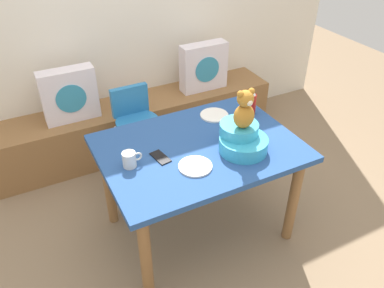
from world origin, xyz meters
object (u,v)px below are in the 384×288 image
at_px(dinner_plate_near, 214,115).
at_px(pillow_floral_right, 204,67).
at_px(pillow_floral_left, 69,95).
at_px(cell_phone, 160,157).
at_px(ketchup_bottle, 251,103).
at_px(infant_seat_teal, 242,139).
at_px(dinner_plate_far, 195,166).
at_px(coffee_mug, 130,160).
at_px(dining_table, 199,159).
at_px(teddy_bear, 245,110).
at_px(book_stack, 134,101).
at_px(highchair, 137,124).

bearing_deg(dinner_plate_near, pillow_floral_right, 65.90).
height_order(pillow_floral_left, cell_phone, pillow_floral_left).
relative_size(pillow_floral_left, ketchup_bottle, 2.38).
bearing_deg(dinner_plate_near, infant_seat_teal, -96.62).
bearing_deg(dinner_plate_far, coffee_mug, 151.56).
bearing_deg(dinner_plate_far, pillow_floral_left, 107.96).
xyz_separation_m(dining_table, coffee_mug, (-0.46, -0.00, 0.15)).
distance_m(pillow_floral_right, ketchup_bottle, 1.02).
xyz_separation_m(pillow_floral_left, dinner_plate_near, (0.83, -0.90, 0.07)).
relative_size(infant_seat_teal, teddy_bear, 1.32).
relative_size(teddy_bear, dinner_plate_near, 1.25).
bearing_deg(ketchup_bottle, book_stack, 117.94).
height_order(pillow_floral_right, cell_phone, pillow_floral_right).
xyz_separation_m(dining_table, highchair, (-0.15, 0.76, -0.11)).
xyz_separation_m(highchair, cell_phone, (-0.12, -0.77, 0.22)).
xyz_separation_m(dining_table, infant_seat_teal, (0.22, -0.15, 0.18)).
relative_size(dinner_plate_near, dinner_plate_far, 1.00).
xyz_separation_m(book_stack, highchair, (-0.13, -0.44, 0.04)).
relative_size(dining_table, ketchup_bottle, 6.70).
bearing_deg(book_stack, highchair, -106.08).
relative_size(highchair, infant_seat_teal, 2.39).
bearing_deg(ketchup_bottle, infant_seat_teal, -131.26).
distance_m(highchair, cell_phone, 0.81).
relative_size(pillow_floral_right, teddy_bear, 1.76).
xyz_separation_m(pillow_floral_right, highchair, (-0.82, -0.42, -0.16)).
bearing_deg(book_stack, dinner_plate_far, -94.00).
distance_m(book_stack, dining_table, 1.21).
bearing_deg(cell_phone, infant_seat_teal, -25.94).
bearing_deg(highchair, book_stack, 73.92).
bearing_deg(pillow_floral_right, book_stack, 178.28).
xyz_separation_m(dining_table, cell_phone, (-0.27, -0.01, 0.11)).
distance_m(highchair, teddy_bear, 1.10).
bearing_deg(dinner_plate_far, dinner_plate_near, 49.71).
relative_size(coffee_mug, dinner_plate_far, 0.60).
relative_size(infant_seat_teal, dinner_plate_near, 1.65).
relative_size(highchair, cell_phone, 5.49).
bearing_deg(pillow_floral_left, cell_phone, -76.04).
xyz_separation_m(dinner_plate_far, cell_phone, (-0.15, 0.18, -0.00)).
height_order(ketchup_bottle, coffee_mug, ketchup_bottle).
bearing_deg(dinner_plate_far, pillow_floral_right, 59.80).
distance_m(pillow_floral_left, dinner_plate_far, 1.43).
bearing_deg(teddy_bear, coffee_mug, 167.75).
bearing_deg(ketchup_bottle, highchair, 139.00).
height_order(teddy_bear, coffee_mug, teddy_bear).
relative_size(infant_seat_teal, ketchup_bottle, 1.78).
xyz_separation_m(infant_seat_teal, ketchup_bottle, (0.29, 0.34, 0.02)).
distance_m(dining_table, teddy_bear, 0.47).
xyz_separation_m(dining_table, teddy_bear, (0.22, -0.15, 0.38)).
height_order(dining_table, highchair, highchair).
distance_m(infant_seat_teal, dinner_plate_near, 0.43).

